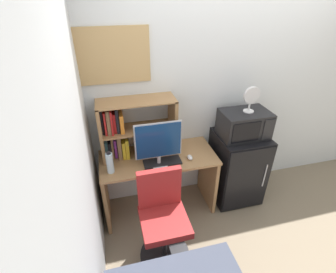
# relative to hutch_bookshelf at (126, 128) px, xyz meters

# --- Properties ---
(wall_back) EXTENTS (6.40, 0.04, 2.60)m
(wall_back) POSITION_rel_hutch_bookshelf_xyz_m (1.64, 0.15, 0.25)
(wall_back) COLOR silver
(wall_back) RESTS_ON ground_plane
(wall_left) EXTENTS (0.04, 4.40, 2.60)m
(wall_left) POSITION_rel_hutch_bookshelf_xyz_m (-0.38, -1.47, 0.25)
(wall_left) COLOR silver
(wall_left) RESTS_ON ground_plane
(desk) EXTENTS (1.22, 0.55, 0.75)m
(desk) POSITION_rel_hutch_bookshelf_xyz_m (0.30, -0.14, -0.53)
(desk) COLOR #997047
(desk) RESTS_ON ground_plane
(hutch_bookshelf) EXTENTS (0.77, 0.29, 0.61)m
(hutch_bookshelf) POSITION_rel_hutch_bookshelf_xyz_m (0.00, 0.00, 0.00)
(hutch_bookshelf) COLOR #997047
(hutch_bookshelf) RESTS_ON desk
(monitor) EXTENTS (0.46, 0.20, 0.47)m
(monitor) POSITION_rel_hutch_bookshelf_xyz_m (0.28, -0.27, -0.05)
(monitor) COLOR #B7B7BC
(monitor) RESTS_ON desk
(keyboard) EXTENTS (0.38, 0.15, 0.02)m
(keyboard) POSITION_rel_hutch_bookshelf_xyz_m (0.32, -0.26, -0.30)
(keyboard) COLOR black
(keyboard) RESTS_ON desk
(computer_mouse) EXTENTS (0.05, 0.08, 0.04)m
(computer_mouse) POSITION_rel_hutch_bookshelf_xyz_m (0.61, -0.26, -0.29)
(computer_mouse) COLOR silver
(computer_mouse) RESTS_ON desk
(water_bottle) EXTENTS (0.07, 0.07, 0.23)m
(water_bottle) POSITION_rel_hutch_bookshelf_xyz_m (-0.20, -0.27, -0.20)
(water_bottle) COLOR silver
(water_bottle) RESTS_ON desk
(mini_fridge) EXTENTS (0.55, 0.55, 0.87)m
(mini_fridge) POSITION_rel_hutch_bookshelf_xyz_m (1.26, -0.15, -0.62)
(mini_fridge) COLOR black
(mini_fridge) RESTS_ON ground_plane
(microwave) EXTENTS (0.51, 0.35, 0.29)m
(microwave) POSITION_rel_hutch_bookshelf_xyz_m (1.26, -0.15, -0.04)
(microwave) COLOR black
(microwave) RESTS_ON mini_fridge
(desk_fan) EXTENTS (0.18, 0.11, 0.28)m
(desk_fan) POSITION_rel_hutch_bookshelf_xyz_m (1.28, -0.15, 0.26)
(desk_fan) COLOR silver
(desk_fan) RESTS_ON microwave
(desk_chair) EXTENTS (0.48, 0.48, 0.93)m
(desk_chair) POSITION_rel_hutch_bookshelf_xyz_m (0.21, -0.72, -0.63)
(desk_chair) COLOR black
(desk_chair) RESTS_ON ground_plane
(wall_corkboard) EXTENTS (0.80, 0.02, 0.51)m
(wall_corkboard) POSITION_rel_hutch_bookshelf_xyz_m (-0.10, 0.12, 0.70)
(wall_corkboard) COLOR tan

